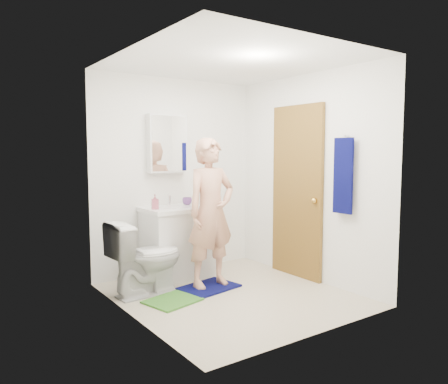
{
  "coord_description": "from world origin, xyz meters",
  "views": [
    {
      "loc": [
        -2.63,
        -3.61,
        1.51
      ],
      "look_at": [
        0.07,
        0.25,
        1.07
      ],
      "focal_mm": 35.0,
      "sensor_mm": 36.0,
      "label": 1
    }
  ],
  "objects_px": {
    "towel": "(343,176)",
    "man": "(211,212)",
    "toothbrush_cup": "(187,201)",
    "toilet": "(146,257)",
    "soap_dispenser": "(155,202)",
    "vanity_cabinet": "(177,244)",
    "medicine_cabinet": "(167,144)"
  },
  "relations": [
    {
      "from": "vanity_cabinet",
      "to": "toilet",
      "type": "height_order",
      "value": "vanity_cabinet"
    },
    {
      "from": "toilet",
      "to": "soap_dispenser",
      "type": "xyz_separation_m",
      "value": [
        0.27,
        0.32,
        0.54
      ]
    },
    {
      "from": "medicine_cabinet",
      "to": "toothbrush_cup",
      "type": "xyz_separation_m",
      "value": [
        0.2,
        -0.13,
        -0.7
      ]
    },
    {
      "from": "vanity_cabinet",
      "to": "toilet",
      "type": "bearing_deg",
      "value": -147.63
    },
    {
      "from": "medicine_cabinet",
      "to": "toilet",
      "type": "xyz_separation_m",
      "value": [
        -0.57,
        -0.59,
        -1.21
      ]
    },
    {
      "from": "vanity_cabinet",
      "to": "medicine_cabinet",
      "type": "xyz_separation_m",
      "value": [
        0.0,
        0.22,
        1.2
      ]
    },
    {
      "from": "soap_dispenser",
      "to": "man",
      "type": "height_order",
      "value": "man"
    },
    {
      "from": "medicine_cabinet",
      "to": "soap_dispenser",
      "type": "height_order",
      "value": "medicine_cabinet"
    },
    {
      "from": "towel",
      "to": "toothbrush_cup",
      "type": "height_order",
      "value": "towel"
    },
    {
      "from": "vanity_cabinet",
      "to": "man",
      "type": "height_order",
      "value": "man"
    },
    {
      "from": "man",
      "to": "towel",
      "type": "bearing_deg",
      "value": -43.57
    },
    {
      "from": "toothbrush_cup",
      "to": "man",
      "type": "xyz_separation_m",
      "value": [
        -0.08,
        -0.65,
        -0.06
      ]
    },
    {
      "from": "medicine_cabinet",
      "to": "man",
      "type": "relative_size",
      "value": 0.43
    },
    {
      "from": "towel",
      "to": "man",
      "type": "xyz_separation_m",
      "value": [
        -1.06,
        0.93,
        -0.41
      ]
    },
    {
      "from": "vanity_cabinet",
      "to": "towel",
      "type": "xyz_separation_m",
      "value": [
        1.18,
        -1.48,
        0.85
      ]
    },
    {
      "from": "toilet",
      "to": "toothbrush_cup",
      "type": "distance_m",
      "value": 1.02
    },
    {
      "from": "medicine_cabinet",
      "to": "toothbrush_cup",
      "type": "relative_size",
      "value": 6.0
    },
    {
      "from": "soap_dispenser",
      "to": "towel",
      "type": "bearing_deg",
      "value": -44.37
    },
    {
      "from": "toilet",
      "to": "toothbrush_cup",
      "type": "bearing_deg",
      "value": -63.58
    },
    {
      "from": "towel",
      "to": "medicine_cabinet",
      "type": "bearing_deg",
      "value": 124.61
    },
    {
      "from": "medicine_cabinet",
      "to": "soap_dispenser",
      "type": "distance_m",
      "value": 0.78
    },
    {
      "from": "medicine_cabinet",
      "to": "toilet",
      "type": "height_order",
      "value": "medicine_cabinet"
    },
    {
      "from": "toothbrush_cup",
      "to": "man",
      "type": "distance_m",
      "value": 0.66
    },
    {
      "from": "vanity_cabinet",
      "to": "medicine_cabinet",
      "type": "relative_size",
      "value": 1.14
    },
    {
      "from": "soap_dispenser",
      "to": "man",
      "type": "xyz_separation_m",
      "value": [
        0.42,
        -0.52,
        -0.1
      ]
    },
    {
      "from": "towel",
      "to": "toilet",
      "type": "relative_size",
      "value": 1.01
    },
    {
      "from": "soap_dispenser",
      "to": "medicine_cabinet",
      "type": "bearing_deg",
      "value": 41.13
    },
    {
      "from": "vanity_cabinet",
      "to": "medicine_cabinet",
      "type": "bearing_deg",
      "value": 90.0
    },
    {
      "from": "medicine_cabinet",
      "to": "man",
      "type": "bearing_deg",
      "value": -81.27
    },
    {
      "from": "toilet",
      "to": "soap_dispenser",
      "type": "distance_m",
      "value": 0.69
    },
    {
      "from": "toilet",
      "to": "man",
      "type": "height_order",
      "value": "man"
    },
    {
      "from": "medicine_cabinet",
      "to": "man",
      "type": "xyz_separation_m",
      "value": [
        0.12,
        -0.78,
        -0.76
      ]
    }
  ]
}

